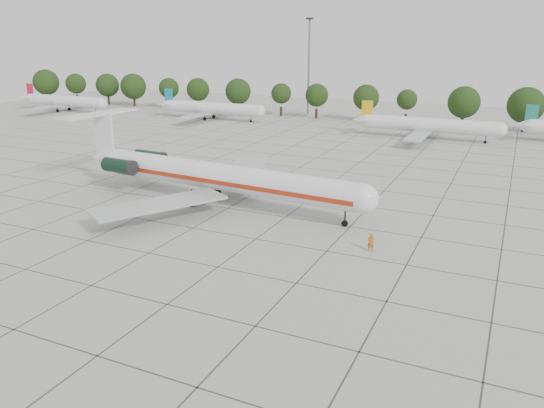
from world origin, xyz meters
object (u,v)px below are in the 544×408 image
(ground_crew, at_px, (371,242))
(bg_airliner_a, at_px, (65,101))
(bg_airliner_c, at_px, (428,125))
(bg_airliner_b, at_px, (212,108))
(main_airliner, at_px, (208,175))
(floodlight_mast, at_px, (309,61))

(ground_crew, distance_m, bg_airliner_a, 125.27)
(bg_airliner_a, relative_size, bg_airliner_c, 1.00)
(bg_airliner_b, height_order, bg_airliner_c, same)
(ground_crew, xyz_separation_m, bg_airliner_c, (-5.13, 64.94, 1.95))
(main_airliner, height_order, ground_crew, main_airliner)
(bg_airliner_a, height_order, bg_airliner_b, same)
(bg_airliner_a, xyz_separation_m, bg_airliner_b, (46.45, 4.42, 0.00))
(ground_crew, xyz_separation_m, floodlight_mast, (-41.97, 90.11, 13.32))
(bg_airliner_a, relative_size, floodlight_mast, 1.11)
(main_airliner, relative_size, bg_airliner_a, 1.57)
(main_airliner, xyz_separation_m, bg_airliner_b, (-37.07, 61.90, -0.76))
(bg_airliner_a, bearing_deg, bg_airliner_c, -0.02)
(main_airliner, bearing_deg, ground_crew, -12.87)
(main_airliner, distance_m, ground_crew, 24.88)
(ground_crew, bearing_deg, floodlight_mast, -92.43)
(ground_crew, height_order, bg_airliner_b, bg_airliner_b)
(main_airliner, height_order, bg_airliner_a, main_airliner)
(main_airliner, distance_m, floodlight_mast, 85.30)
(bg_airliner_c, bearing_deg, main_airliner, -107.79)
(bg_airliner_b, bearing_deg, ground_crew, -48.85)
(ground_crew, bearing_deg, main_airliner, -45.05)
(bg_airliner_b, xyz_separation_m, bg_airliner_c, (55.51, -4.46, 0.00))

